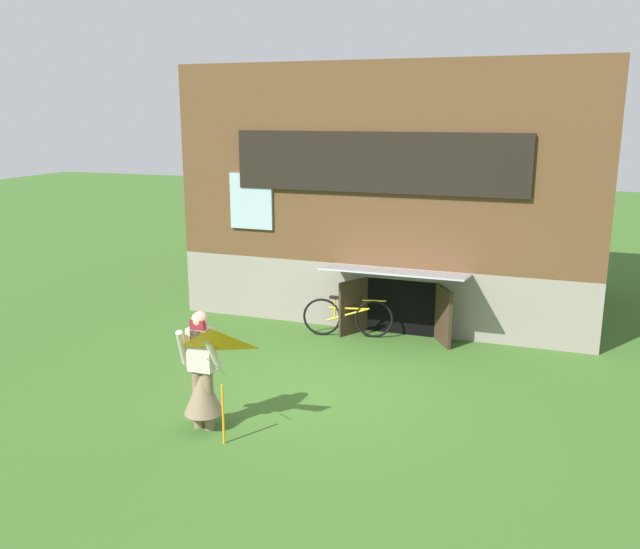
{
  "coord_description": "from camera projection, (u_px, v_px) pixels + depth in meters",
  "views": [
    {
      "loc": [
        3.19,
        -9.01,
        4.13
      ],
      "look_at": [
        -0.21,
        0.5,
        1.67
      ],
      "focal_mm": 37.61,
      "sensor_mm": 36.0,
      "label": 1
    }
  ],
  "objects": [
    {
      "name": "person",
      "position": [
        202.0,
        380.0,
        8.83
      ],
      "size": [
        0.61,
        0.52,
        1.63
      ],
      "rotation": [
        0.0,
        0.0,
        -0.09
      ],
      "color": "#7F6B51",
      "rests_on": "ground_plane"
    },
    {
      "name": "bicycle_yellow",
      "position": [
        348.0,
        317.0,
        12.58
      ],
      "size": [
        1.68,
        0.39,
        0.78
      ],
      "rotation": [
        0.0,
        0.0,
        0.21
      ],
      "color": "black",
      "rests_on": "ground_plane"
    },
    {
      "name": "log_house",
      "position": [
        406.0,
        187.0,
        14.72
      ],
      "size": [
        8.13,
        6.17,
        5.04
      ],
      "color": "gray",
      "rests_on": "ground_plane"
    },
    {
      "name": "ground_plane",
      "position": [
        322.0,
        389.0,
        10.26
      ],
      "size": [
        60.0,
        60.0,
        0.0
      ],
      "primitive_type": "plane",
      "color": "#386023"
    },
    {
      "name": "kite",
      "position": [
        211.0,
        356.0,
        8.12
      ],
      "size": [
        0.85,
        0.84,
        1.51
      ],
      "color": "orange",
      "rests_on": "ground_plane"
    }
  ]
}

